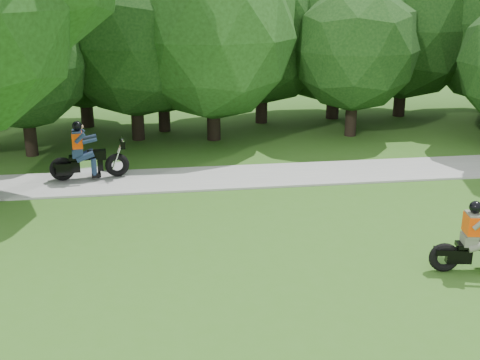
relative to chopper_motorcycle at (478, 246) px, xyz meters
name	(u,v)px	position (x,y,z in m)	size (l,w,h in m)	color
ground	(476,305)	(-0.65, -1.23, -0.56)	(100.00, 100.00, 0.00)	#35641C
walkway	(343,172)	(-0.65, 6.77, -0.53)	(60.00, 2.20, 0.06)	gray
tree_line	(325,33)	(0.49, 13.32, 3.10)	(40.02, 12.87, 7.77)	black
chopper_motorcycle	(478,246)	(0.00, 0.00, 0.00)	(2.13, 0.72, 1.53)	black
touring_motorcycle	(84,158)	(-8.40, 7.12, 0.13)	(2.30, 0.84, 1.75)	black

